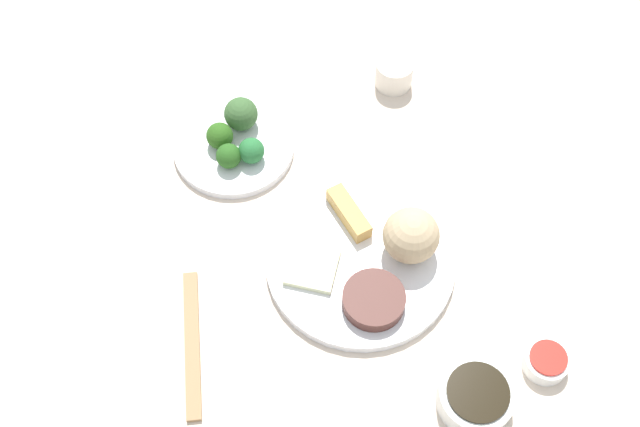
% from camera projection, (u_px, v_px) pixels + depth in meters
% --- Properties ---
extents(tabletop, '(2.20, 2.20, 0.02)m').
position_uv_depth(tabletop, '(360.00, 267.00, 1.17)').
color(tabletop, beige).
rests_on(tabletop, ground).
extents(main_plate, '(0.28, 0.28, 0.02)m').
position_uv_depth(main_plate, '(360.00, 262.00, 1.16)').
color(main_plate, white).
rests_on(main_plate, tabletop).
extents(rice_scoop, '(0.08, 0.08, 0.08)m').
position_uv_depth(rice_scoop, '(411.00, 236.00, 1.12)').
color(rice_scoop, tan).
rests_on(rice_scoop, main_plate).
extents(spring_roll, '(0.07, 0.09, 0.03)m').
position_uv_depth(spring_roll, '(349.00, 213.00, 1.17)').
color(spring_roll, gold).
rests_on(spring_roll, main_plate).
extents(crab_rangoon_wonton, '(0.09, 0.09, 0.01)m').
position_uv_depth(crab_rangoon_wonton, '(312.00, 267.00, 1.14)').
color(crab_rangoon_wonton, beige).
rests_on(crab_rangoon_wonton, main_plate).
extents(stir_fry_heap, '(0.09, 0.09, 0.02)m').
position_uv_depth(stir_fry_heap, '(374.00, 300.00, 1.10)').
color(stir_fry_heap, '#4F2922').
rests_on(stir_fry_heap, main_plate).
extents(broccoli_plate, '(0.19, 0.19, 0.01)m').
position_uv_depth(broccoli_plate, '(234.00, 146.00, 1.26)').
color(broccoli_plate, white).
rests_on(broccoli_plate, tabletop).
extents(broccoli_floret_0, '(0.04, 0.04, 0.04)m').
position_uv_depth(broccoli_floret_0, '(220.00, 136.00, 1.24)').
color(broccoli_floret_0, '#2E5F1B').
rests_on(broccoli_floret_0, broccoli_plate).
extents(broccoli_floret_1, '(0.05, 0.05, 0.05)m').
position_uv_depth(broccoli_floret_1, '(241.00, 114.00, 1.25)').
color(broccoli_floret_1, '#3C6232').
rests_on(broccoli_floret_1, broccoli_plate).
extents(broccoli_floret_2, '(0.04, 0.04, 0.04)m').
position_uv_depth(broccoli_floret_2, '(229.00, 156.00, 1.22)').
color(broccoli_floret_2, '#295D1E').
rests_on(broccoli_floret_2, broccoli_plate).
extents(broccoli_floret_3, '(0.04, 0.04, 0.04)m').
position_uv_depth(broccoli_floret_3, '(251.00, 151.00, 1.22)').
color(broccoli_floret_3, '#297037').
rests_on(broccoli_floret_3, broccoli_plate).
extents(soy_sauce_bowl, '(0.10, 0.10, 0.04)m').
position_uv_depth(soy_sauce_bowl, '(476.00, 397.00, 1.04)').
color(soy_sauce_bowl, white).
rests_on(soy_sauce_bowl, tabletop).
extents(soy_sauce_bowl_liquid, '(0.08, 0.08, 0.00)m').
position_uv_depth(soy_sauce_bowl_liquid, '(478.00, 392.00, 1.02)').
color(soy_sauce_bowl_liquid, black).
rests_on(soy_sauce_bowl_liquid, soy_sauce_bowl).
extents(sauce_ramekin_sweet_and_sour, '(0.06, 0.06, 0.03)m').
position_uv_depth(sauce_ramekin_sweet_and_sour, '(546.00, 362.00, 1.07)').
color(sauce_ramekin_sweet_and_sour, white).
rests_on(sauce_ramekin_sweet_and_sour, tabletop).
extents(sauce_ramekin_sweet_and_sour_liquid, '(0.05, 0.05, 0.00)m').
position_uv_depth(sauce_ramekin_sweet_and_sour_liquid, '(548.00, 358.00, 1.06)').
color(sauce_ramekin_sweet_and_sour_liquid, red).
rests_on(sauce_ramekin_sweet_and_sour_liquid, sauce_ramekin_sweet_and_sour).
extents(teacup, '(0.06, 0.06, 0.05)m').
position_uv_depth(teacup, '(394.00, 73.00, 1.32)').
color(teacup, white).
rests_on(teacup, tabletop).
extents(chopsticks_pair, '(0.18, 0.15, 0.01)m').
position_uv_depth(chopsticks_pair, '(192.00, 344.00, 1.09)').
color(chopsticks_pair, '#A1794E').
rests_on(chopsticks_pair, tabletop).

